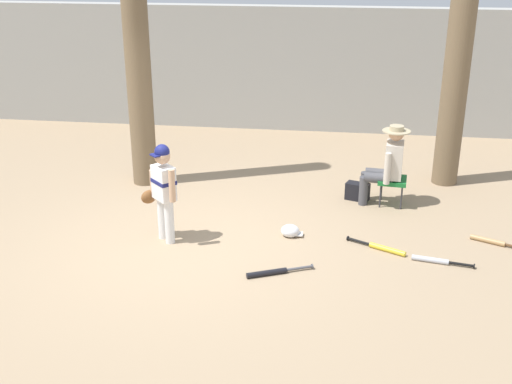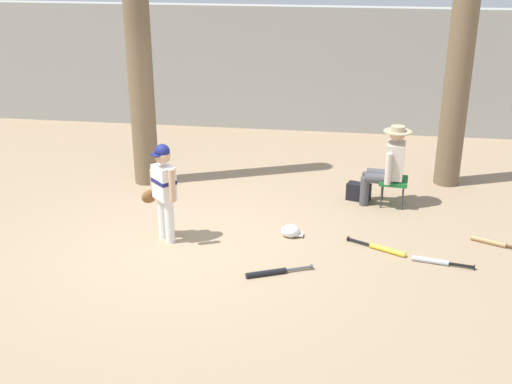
{
  "view_description": "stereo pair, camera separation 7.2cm",
  "coord_description": "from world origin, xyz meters",
  "px_view_note": "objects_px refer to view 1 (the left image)",
  "views": [
    {
      "loc": [
        1.91,
        -7.23,
        3.72
      ],
      "look_at": [
        0.89,
        0.11,
        0.75
      ],
      "focal_mm": 45.46,
      "sensor_mm": 36.0,
      "label": 1
    },
    {
      "loc": [
        1.99,
        -7.22,
        3.72
      ],
      "look_at": [
        0.89,
        0.11,
        0.75
      ],
      "focal_mm": 45.46,
      "sensor_mm": 36.0,
      "label": 2
    }
  ],
  "objects_px": {
    "tree_behind_spectator": "(459,46)",
    "folding_stool": "(392,181)",
    "handbag_beside_stool": "(357,191)",
    "batting_helmet_white": "(290,231)",
    "bat_aluminum_silver": "(435,260)",
    "young_ballplayer": "(163,187)",
    "bat_wood_tan": "(492,241)",
    "bat_black_composite": "(272,272)",
    "bat_yellow_trainer": "(383,248)",
    "tree_near_player": "(135,15)",
    "seated_spectator": "(387,163)"
  },
  "relations": [
    {
      "from": "bat_black_composite",
      "to": "batting_helmet_white",
      "type": "xyz_separation_m",
      "value": [
        0.12,
        1.08,
        0.04
      ]
    },
    {
      "from": "tree_behind_spectator",
      "to": "folding_stool",
      "type": "relative_size",
      "value": 11.47
    },
    {
      "from": "bat_wood_tan",
      "to": "seated_spectator",
      "type": "bearing_deg",
      "value": 138.85
    },
    {
      "from": "tree_near_player",
      "to": "tree_behind_spectator",
      "type": "xyz_separation_m",
      "value": [
        4.75,
        0.64,
        -0.44
      ]
    },
    {
      "from": "batting_helmet_white",
      "to": "tree_near_player",
      "type": "bearing_deg",
      "value": 145.98
    },
    {
      "from": "folding_stool",
      "to": "bat_aluminum_silver",
      "type": "xyz_separation_m",
      "value": [
        0.44,
        -1.78,
        -0.33
      ]
    },
    {
      "from": "tree_near_player",
      "to": "seated_spectator",
      "type": "distance_m",
      "value": 4.25
    },
    {
      "from": "bat_wood_tan",
      "to": "batting_helmet_white",
      "type": "relative_size",
      "value": 2.37
    },
    {
      "from": "young_ballplayer",
      "to": "bat_black_composite",
      "type": "distance_m",
      "value": 1.8
    },
    {
      "from": "tree_behind_spectator",
      "to": "handbag_beside_stool",
      "type": "xyz_separation_m",
      "value": [
        -1.39,
        -0.93,
        -2.04
      ]
    },
    {
      "from": "tree_near_player",
      "to": "bat_wood_tan",
      "type": "xyz_separation_m",
      "value": [
        5.08,
        -1.55,
        -2.57
      ]
    },
    {
      "from": "folding_stool",
      "to": "bat_aluminum_silver",
      "type": "bearing_deg",
      "value": -76.19
    },
    {
      "from": "folding_stool",
      "to": "bat_aluminum_silver",
      "type": "relative_size",
      "value": 0.6
    },
    {
      "from": "tree_behind_spectator",
      "to": "folding_stool",
      "type": "xyz_separation_m",
      "value": [
        -0.9,
        -1.05,
        -1.8
      ]
    },
    {
      "from": "folding_stool",
      "to": "bat_yellow_trainer",
      "type": "xyz_separation_m",
      "value": [
        -0.18,
        -1.53,
        -0.33
      ]
    },
    {
      "from": "bat_black_composite",
      "to": "bat_wood_tan",
      "type": "height_order",
      "value": "same"
    },
    {
      "from": "tree_near_player",
      "to": "bat_yellow_trainer",
      "type": "bearing_deg",
      "value": -27.81
    },
    {
      "from": "young_ballplayer",
      "to": "batting_helmet_white",
      "type": "bearing_deg",
      "value": 12.14
    },
    {
      "from": "young_ballplayer",
      "to": "handbag_beside_stool",
      "type": "relative_size",
      "value": 3.84
    },
    {
      "from": "tree_near_player",
      "to": "folding_stool",
      "type": "bearing_deg",
      "value": -5.98
    },
    {
      "from": "tree_near_player",
      "to": "handbag_beside_stool",
      "type": "relative_size",
      "value": 16.96
    },
    {
      "from": "tree_behind_spectator",
      "to": "bat_black_composite",
      "type": "distance_m",
      "value": 4.66
    },
    {
      "from": "bat_yellow_trainer",
      "to": "bat_wood_tan",
      "type": "height_order",
      "value": "same"
    },
    {
      "from": "tree_near_player",
      "to": "seated_spectator",
      "type": "xyz_separation_m",
      "value": [
        3.75,
        -0.39,
        -1.96
      ]
    },
    {
      "from": "bat_black_composite",
      "to": "bat_wood_tan",
      "type": "distance_m",
      "value": 2.97
    },
    {
      "from": "bat_aluminum_silver",
      "to": "young_ballplayer",
      "type": "bearing_deg",
      "value": 177.17
    },
    {
      "from": "bat_aluminum_silver",
      "to": "bat_black_composite",
      "type": "distance_m",
      "value": 2.01
    },
    {
      "from": "folding_stool",
      "to": "bat_yellow_trainer",
      "type": "distance_m",
      "value": 1.58
    },
    {
      "from": "tree_near_player",
      "to": "young_ballplayer",
      "type": "xyz_separation_m",
      "value": [
        0.88,
        -2.02,
        -1.86
      ]
    },
    {
      "from": "tree_near_player",
      "to": "bat_wood_tan",
      "type": "distance_m",
      "value": 5.9
    },
    {
      "from": "tree_behind_spectator",
      "to": "bat_wood_tan",
      "type": "relative_size",
      "value": 7.25
    },
    {
      "from": "young_ballplayer",
      "to": "bat_black_composite",
      "type": "height_order",
      "value": "young_ballplayer"
    },
    {
      "from": "tree_behind_spectator",
      "to": "handbag_beside_stool",
      "type": "bearing_deg",
      "value": -146.16
    },
    {
      "from": "bat_yellow_trainer",
      "to": "batting_helmet_white",
      "type": "bearing_deg",
      "value": 167.55
    },
    {
      "from": "young_ballplayer",
      "to": "bat_wood_tan",
      "type": "height_order",
      "value": "young_ballplayer"
    },
    {
      "from": "folding_stool",
      "to": "batting_helmet_white",
      "type": "height_order",
      "value": "folding_stool"
    },
    {
      "from": "tree_near_player",
      "to": "bat_black_composite",
      "type": "bearing_deg",
      "value": -49.35
    },
    {
      "from": "handbag_beside_stool",
      "to": "tree_near_player",
      "type": "bearing_deg",
      "value": 175.16
    },
    {
      "from": "young_ballplayer",
      "to": "handbag_beside_stool",
      "type": "height_order",
      "value": "young_ballplayer"
    },
    {
      "from": "folding_stool",
      "to": "handbag_beside_stool",
      "type": "distance_m",
      "value": 0.55
    },
    {
      "from": "seated_spectator",
      "to": "batting_helmet_white",
      "type": "height_order",
      "value": "seated_spectator"
    },
    {
      "from": "folding_stool",
      "to": "bat_black_composite",
      "type": "relative_size",
      "value": 0.57
    },
    {
      "from": "bat_yellow_trainer",
      "to": "batting_helmet_white",
      "type": "distance_m",
      "value": 1.22
    },
    {
      "from": "bat_aluminum_silver",
      "to": "batting_helmet_white",
      "type": "relative_size",
      "value": 2.52
    },
    {
      "from": "young_ballplayer",
      "to": "folding_stool",
      "type": "bearing_deg",
      "value": 28.52
    },
    {
      "from": "bat_wood_tan",
      "to": "bat_yellow_trainer",
      "type": "bearing_deg",
      "value": -164.68
    },
    {
      "from": "folding_stool",
      "to": "bat_aluminum_silver",
      "type": "distance_m",
      "value": 1.86
    },
    {
      "from": "handbag_beside_stool",
      "to": "bat_wood_tan",
      "type": "relative_size",
      "value": 0.49
    },
    {
      "from": "bat_aluminum_silver",
      "to": "batting_helmet_white",
      "type": "height_order",
      "value": "batting_helmet_white"
    },
    {
      "from": "batting_helmet_white",
      "to": "bat_aluminum_silver",
      "type": "bearing_deg",
      "value": -15.81
    }
  ]
}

